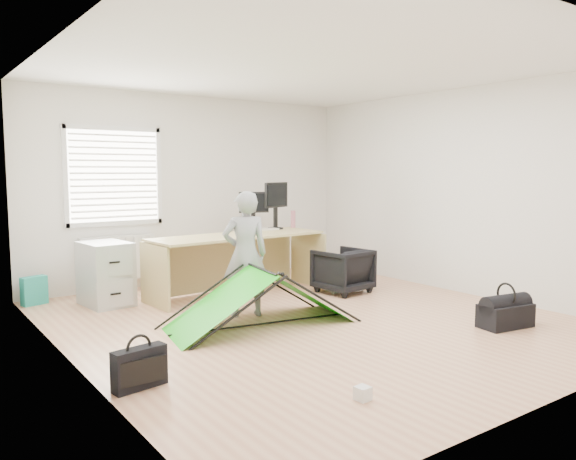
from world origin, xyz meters
TOP-DOWN VIEW (x-y plane):
  - ground at (0.00, 0.00)m, footprint 5.50×5.50m
  - back_wall at (0.00, 2.75)m, footprint 5.00×0.02m
  - window at (-1.20, 2.71)m, footprint 1.20×0.06m
  - radiator at (-1.20, 2.67)m, footprint 1.00×0.12m
  - desk at (-0.01, 1.50)m, footprint 2.38×0.90m
  - filing_cabinet at (-1.59, 1.97)m, footprint 0.56×0.70m
  - monitor_left at (0.43, 1.83)m, footprint 0.42×0.24m
  - monitor_right at (0.80, 1.82)m, footprint 0.51×0.28m
  - keyboard at (0.57, 1.80)m, footprint 0.46×0.24m
  - thermos at (1.12, 1.84)m, footprint 0.08×0.08m
  - office_chair at (1.20, 0.83)m, footprint 0.70×0.72m
  - person at (-0.49, 0.54)m, footprint 0.59×0.48m
  - kite at (-0.57, 0.10)m, footprint 2.08×1.19m
  - storage_crate at (1.30, 0.93)m, footprint 0.51×0.41m
  - tote_bag at (-2.30, 2.48)m, footprint 0.32×0.20m
  - laptop_bag at (-2.24, -0.82)m, footprint 0.43×0.19m
  - white_box at (-1.03, -1.95)m, footprint 0.11×0.11m
  - duffel_bag at (1.46, -1.44)m, footprint 0.60×0.37m

SIDE VIEW (x-z plane):
  - ground at x=0.00m, z-range 0.00..0.00m
  - white_box at x=-1.03m, z-range 0.00..0.10m
  - duffel_bag at x=1.46m, z-range 0.00..0.24m
  - storage_crate at x=1.30m, z-range 0.00..0.25m
  - laptop_bag at x=-2.24m, z-range 0.00..0.31m
  - tote_bag at x=-2.30m, z-range 0.00..0.35m
  - office_chair at x=1.20m, z-range 0.00..0.59m
  - kite at x=-0.57m, z-range 0.00..0.61m
  - filing_cabinet at x=-1.59m, z-range 0.00..0.77m
  - desk at x=-0.01m, z-range 0.00..0.79m
  - radiator at x=-1.20m, z-range 0.15..0.75m
  - person at x=-0.49m, z-range 0.00..1.40m
  - keyboard at x=0.57m, z-range 0.79..0.81m
  - thermos at x=1.12m, z-range 0.79..1.04m
  - monitor_left at x=0.43m, z-range 0.79..1.19m
  - monitor_right at x=0.80m, z-range 0.79..1.28m
  - back_wall at x=0.00m, z-range 0.00..2.70m
  - window at x=-1.20m, z-range 0.95..2.15m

